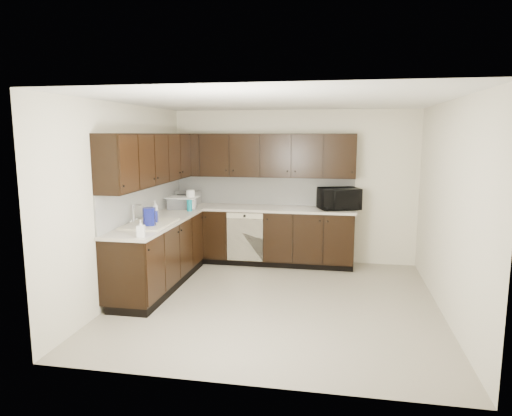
{
  "coord_description": "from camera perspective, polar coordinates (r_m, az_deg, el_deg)",
  "views": [
    {
      "loc": [
        0.75,
        -5.5,
        2.11
      ],
      "look_at": [
        -0.37,
        0.6,
        1.1
      ],
      "focal_mm": 32.0,
      "sensor_mm": 36.0,
      "label": 1
    }
  ],
  "objects": [
    {
      "name": "soap_bottle_b",
      "position": [
        6.62,
        -12.49,
        -0.12
      ],
      "size": [
        0.12,
        0.12,
        0.24
      ],
      "primitive_type": "imported",
      "rotation": [
        0.0,
        0.0,
        -0.3
      ],
      "color": "gray",
      "rests_on": "countertop"
    },
    {
      "name": "sink",
      "position": [
        6.13,
        -13.2,
        -2.59
      ],
      "size": [
        0.54,
        0.82,
        0.42
      ],
      "color": "beige",
      "rests_on": "countertop"
    },
    {
      "name": "teal_tumbler",
      "position": [
        7.07,
        -8.32,
        0.32
      ],
      "size": [
        0.1,
        0.1,
        0.18
      ],
      "primitive_type": "cylinder",
      "rotation": [
        0.0,
        0.0,
        -0.36
      ],
      "color": "#0C7B8D",
      "rests_on": "countertop"
    },
    {
      "name": "dishwasher",
      "position": [
        7.23,
        -1.4,
        -3.26
      ],
      "size": [
        0.58,
        0.04,
        0.78
      ],
      "color": "beige",
      "rests_on": "lower_cabinets"
    },
    {
      "name": "blue_pitcher",
      "position": [
        5.96,
        -13.19,
        -1.14
      ],
      "size": [
        0.21,
        0.21,
        0.25
      ],
      "primitive_type": "cylinder",
      "rotation": [
        0.0,
        0.0,
        -0.39
      ],
      "color": "navy",
      "rests_on": "countertop"
    },
    {
      "name": "toaster_oven",
      "position": [
        7.75,
        -8.5,
        1.27
      ],
      "size": [
        0.42,
        0.36,
        0.22
      ],
      "primitive_type": "cube",
      "rotation": [
        0.0,
        0.0,
        -0.31
      ],
      "color": "#B1B2B4",
      "rests_on": "countertop"
    },
    {
      "name": "upper_cabinets",
      "position": [
        6.97,
        -5.06,
        6.39
      ],
      "size": [
        3.0,
        2.8,
        0.7
      ],
      "color": "black",
      "rests_on": "wall_back"
    },
    {
      "name": "floor",
      "position": [
        5.94,
        2.53,
        -11.59
      ],
      "size": [
        4.0,
        4.0,
        0.0
      ],
      "primitive_type": "plane",
      "color": "#9D9582",
      "rests_on": "ground"
    },
    {
      "name": "ceiling",
      "position": [
        5.57,
        2.72,
        13.23
      ],
      "size": [
        4.0,
        4.0,
        0.0
      ],
      "primitive_type": "plane",
      "rotation": [
        3.14,
        0.0,
        0.0
      ],
      "color": "white",
      "rests_on": "wall_back"
    },
    {
      "name": "wall_back",
      "position": [
        7.59,
        4.68,
        2.68
      ],
      "size": [
        4.0,
        0.02,
        2.5
      ],
      "primitive_type": "cube",
      "color": "beige",
      "rests_on": "floor"
    },
    {
      "name": "countertop",
      "position": [
        6.94,
        -4.42,
        -0.68
      ],
      "size": [
        3.03,
        2.83,
        0.04
      ],
      "color": "#BCB2A4",
      "rests_on": "lower_cabinets"
    },
    {
      "name": "microwave",
      "position": [
        7.27,
        10.31,
        1.15
      ],
      "size": [
        0.72,
        0.6,
        0.34
      ],
      "primitive_type": "imported",
      "rotation": [
        0.0,
        0.0,
        0.36
      ],
      "color": "black",
      "rests_on": "countertop"
    },
    {
      "name": "wall_front",
      "position": [
        3.69,
        -1.62,
        -4.28
      ],
      "size": [
        4.0,
        0.02,
        2.5
      ],
      "primitive_type": "cube",
      "color": "beige",
      "rests_on": "floor"
    },
    {
      "name": "wall_right",
      "position": [
        5.71,
        22.93,
        -0.18
      ],
      "size": [
        0.02,
        4.0,
        2.5
      ],
      "primitive_type": "cube",
      "color": "beige",
      "rests_on": "floor"
    },
    {
      "name": "soap_bottle_a",
      "position": [
        5.4,
        -14.21,
        -2.5
      ],
      "size": [
        0.11,
        0.11,
        0.2
      ],
      "primitive_type": "imported",
      "rotation": [
        0.0,
        0.0,
        0.26
      ],
      "color": "gray",
      "rests_on": "countertop"
    },
    {
      "name": "lower_cabinets",
      "position": [
        7.05,
        -4.35,
        -4.73
      ],
      "size": [
        3.0,
        2.8,
        0.9
      ],
      "color": "black",
      "rests_on": "floor"
    },
    {
      "name": "wall_left",
      "position": [
        6.21,
        -15.98,
        0.9
      ],
      "size": [
        0.02,
        4.0,
        2.5
      ],
      "primitive_type": "cube",
      "color": "beige",
      "rests_on": "floor"
    },
    {
      "name": "storage_bin",
      "position": [
        7.35,
        -9.2,
        0.63
      ],
      "size": [
        0.52,
        0.44,
        0.18
      ],
      "primitive_type": "cube",
      "rotation": [
        0.0,
        0.0,
        0.25
      ],
      "color": "white",
      "rests_on": "countertop"
    },
    {
      "name": "paper_towel_roll",
      "position": [
        7.31,
        -8.16,
        1.09
      ],
      "size": [
        0.15,
        0.15,
        0.3
      ],
      "primitive_type": "cylinder",
      "rotation": [
        0.0,
        0.0,
        0.09
      ],
      "color": "white",
      "rests_on": "countertop"
    },
    {
      "name": "backsplash",
      "position": [
        7.16,
        -5.64,
        1.71
      ],
      "size": [
        3.0,
        2.8,
        0.48
      ],
      "color": "silver",
      "rests_on": "countertop"
    }
  ]
}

